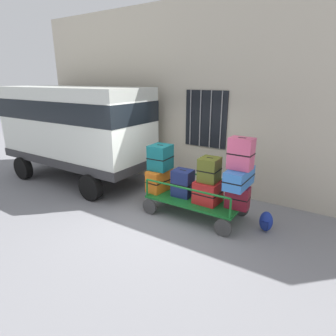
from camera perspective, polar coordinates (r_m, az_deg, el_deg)
name	(u,v)px	position (r m, az deg, el deg)	size (l,w,h in m)	color
ground_plane	(157,218)	(6.56, -2.17, -9.97)	(40.00, 40.00, 0.00)	gray
building_wall	(206,100)	(7.87, 7.77, 13.54)	(12.00, 0.38, 5.00)	#BCB29E
van	(75,125)	(8.96, -18.28, 8.33)	(4.80, 2.00, 2.81)	silver
luggage_cart	(195,201)	(6.57, 5.48, -6.67)	(2.19, 1.13, 0.41)	#146023
cart_railing	(196,184)	(6.41, 5.59, -3.28)	(2.08, 0.99, 0.42)	#146023
suitcase_left_bottom	(159,180)	(6.88, -1.78, -2.45)	(0.43, 0.68, 0.53)	orange
suitcase_left_middle	(160,157)	(6.76, -1.55, 2.19)	(0.49, 0.54, 0.60)	#0F5960
suitcase_midleft_bottom	(183,183)	(6.55, 2.99, -3.04)	(0.46, 0.40, 0.63)	navy
suitcase_center_bottom	(208,192)	(6.29, 8.06, -4.79)	(0.55, 0.55, 0.49)	#B21E1E
suitcase_center_middle	(209,170)	(6.14, 8.37, -0.30)	(0.42, 0.45, 0.53)	#4C5119
suitcase_midright_bottom	(237,197)	(6.13, 13.86, -5.78)	(0.51, 0.32, 0.49)	maroon
suitcase_midright_middle	(239,178)	(5.97, 14.18, -1.92)	(0.41, 0.87, 0.38)	#3372C6
suitcase_midright_top	(241,154)	(5.82, 14.53, 2.85)	(0.49, 0.35, 0.65)	#CC4C72
backpack	(266,222)	(6.26, 19.18, -10.18)	(0.27, 0.22, 0.44)	navy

